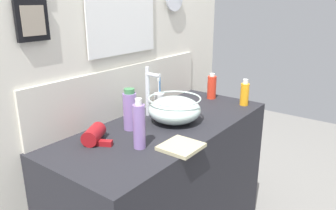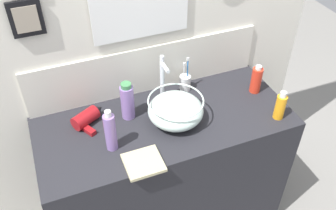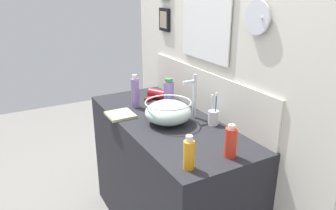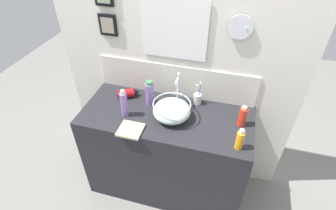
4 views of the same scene
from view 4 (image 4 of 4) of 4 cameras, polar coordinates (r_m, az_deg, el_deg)
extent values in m
plane|color=gray|center=(2.61, -0.32, -16.47)|extent=(6.00, 6.00, 0.00)
cube|color=#232328|center=(2.27, -0.36, -10.34)|extent=(1.29, 0.56, 0.85)
cube|color=silver|center=(2.01, 2.02, 11.07)|extent=(1.91, 0.06, 2.41)
cube|color=beige|center=(2.09, 1.64, 5.34)|extent=(1.27, 0.02, 0.27)
cube|color=white|center=(1.90, 1.36, 16.21)|extent=(0.42, 0.01, 0.38)
cube|color=white|center=(1.89, 1.30, 16.13)|extent=(0.48, 0.01, 0.44)
cylinder|color=silver|center=(1.81, 15.42, 16.03)|extent=(0.16, 0.01, 0.16)
cylinder|color=silver|center=(1.82, 16.77, 15.96)|extent=(0.01, 0.06, 0.01)
cube|color=black|center=(2.07, -12.95, 16.60)|extent=(0.14, 0.02, 0.16)
cube|color=gray|center=(2.07, -13.06, 16.51)|extent=(0.10, 0.01, 0.12)
ellipsoid|color=silver|center=(1.90, 0.83, -1.25)|extent=(0.28, 0.28, 0.14)
torus|color=silver|center=(1.86, 0.85, 0.25)|extent=(0.28, 0.28, 0.01)
torus|color=#B2B7BC|center=(1.94, 0.82, -2.68)|extent=(0.10, 0.10, 0.01)
cylinder|color=silver|center=(2.01, 2.21, 3.19)|extent=(0.02, 0.02, 0.24)
cylinder|color=silver|center=(1.91, 1.98, 5.23)|extent=(0.02, 0.08, 0.02)
cylinder|color=silver|center=(1.93, 2.30, 6.51)|extent=(0.02, 0.02, 0.03)
cylinder|color=maroon|center=(2.15, -9.10, 2.50)|extent=(0.15, 0.13, 0.07)
cone|color=black|center=(2.15, -6.83, 2.82)|extent=(0.07, 0.08, 0.06)
cube|color=maroon|center=(2.12, -9.77, 1.07)|extent=(0.07, 0.09, 0.02)
cylinder|color=white|center=(2.06, 6.40, 1.33)|extent=(0.06, 0.06, 0.09)
cylinder|color=blue|center=(2.03, 6.89, 2.46)|extent=(0.01, 0.01, 0.18)
cube|color=white|center=(1.98, 7.11, 4.74)|extent=(0.01, 0.01, 0.02)
cylinder|color=white|center=(2.03, 6.12, 2.19)|extent=(0.01, 0.01, 0.16)
cube|color=white|center=(1.98, 6.29, 4.24)|extent=(0.01, 0.01, 0.02)
cylinder|color=red|center=(1.91, 15.91, -2.50)|extent=(0.06, 0.06, 0.15)
cylinder|color=silver|center=(1.86, 16.35, -0.58)|extent=(0.03, 0.03, 0.02)
cylinder|color=orange|center=(1.75, 15.34, -7.47)|extent=(0.05, 0.05, 0.13)
cylinder|color=silver|center=(1.69, 15.79, -5.57)|extent=(0.03, 0.03, 0.03)
cylinder|color=#8C6BB2|center=(1.93, -9.52, 0.10)|extent=(0.05, 0.05, 0.20)
cylinder|color=silver|center=(1.87, -9.88, 2.79)|extent=(0.03, 0.03, 0.03)
cylinder|color=#8C6BB2|center=(2.02, -4.01, 2.42)|extent=(0.07, 0.07, 0.18)
cylinder|color=#3F7F4C|center=(1.96, -4.14, 4.86)|extent=(0.05, 0.05, 0.02)
cube|color=tan|center=(1.86, -8.14, -5.38)|extent=(0.17, 0.16, 0.02)
camera|label=1|loc=(1.86, -52.99, 1.19)|focal=35.00mm
camera|label=2|loc=(0.92, -70.47, 14.44)|focal=40.00mm
camera|label=3|loc=(1.42, 70.04, -11.43)|focal=35.00mm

